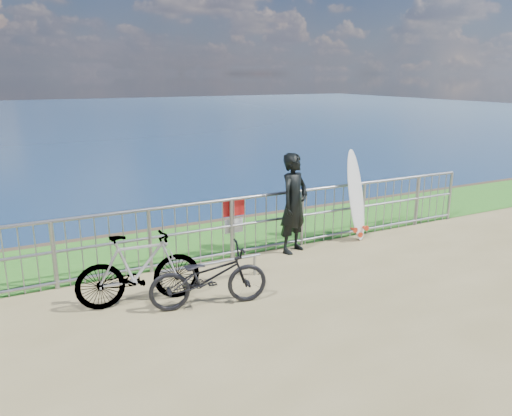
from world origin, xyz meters
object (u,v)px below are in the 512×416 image
surfboard (356,199)px  bicycle_near (209,277)px  surfer (294,203)px  bicycle_far (139,269)px

surfboard → bicycle_near: bearing=-158.6°
surfer → bicycle_far: surfer is taller
surfboard → bicycle_near: 4.08m
surfer → surfboard: bearing=-22.5°
bicycle_near → bicycle_far: bearing=69.2°
bicycle_near → bicycle_far: size_ratio=0.96×
surfboard → bicycle_near: (-3.78, -1.48, -0.40)m
surfer → bicycle_near: (-2.29, -1.42, -0.49)m
surfboard → bicycle_far: size_ratio=1.03×
bicycle_near → bicycle_far: (-0.87, 0.53, 0.09)m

